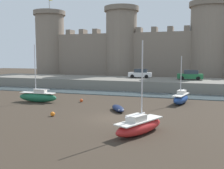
{
  "coord_description": "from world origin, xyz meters",
  "views": [
    {
      "loc": [
        7.09,
        -22.15,
        5.62
      ],
      "look_at": [
        -1.79,
        5.18,
        2.5
      ],
      "focal_mm": 42.0,
      "sensor_mm": 36.0,
      "label": 1
    }
  ],
  "objects_px": {
    "rowboat_midflat_centre": "(118,108)",
    "car_quay_west": "(140,74)",
    "mooring_buoy_off_centre": "(53,114)",
    "sailboat_foreground_right": "(181,98)",
    "sailboat_foreground_centre": "(38,96)",
    "sailboat_foreground_left": "(139,126)",
    "mooring_buoy_mid_mud": "(81,100)",
    "car_quay_east": "(190,75)"
  },
  "relations": [
    {
      "from": "sailboat_foreground_left",
      "to": "car_quay_west",
      "type": "distance_m",
      "value": 29.04
    },
    {
      "from": "sailboat_foreground_right",
      "to": "mooring_buoy_off_centre",
      "type": "height_order",
      "value": "sailboat_foreground_right"
    },
    {
      "from": "sailboat_foreground_centre",
      "to": "mooring_buoy_mid_mud",
      "type": "relative_size",
      "value": 17.53
    },
    {
      "from": "car_quay_east",
      "to": "sailboat_foreground_right",
      "type": "bearing_deg",
      "value": -92.87
    },
    {
      "from": "mooring_buoy_mid_mud",
      "to": "mooring_buoy_off_centre",
      "type": "bearing_deg",
      "value": -85.28
    },
    {
      "from": "rowboat_midflat_centre",
      "to": "sailboat_foreground_left",
      "type": "bearing_deg",
      "value": -62.35
    },
    {
      "from": "mooring_buoy_off_centre",
      "to": "car_quay_east",
      "type": "xyz_separation_m",
      "value": [
        11.74,
        23.97,
        2.27
      ]
    },
    {
      "from": "car_quay_east",
      "to": "car_quay_west",
      "type": "height_order",
      "value": "same"
    },
    {
      "from": "mooring_buoy_off_centre",
      "to": "car_quay_west",
      "type": "bearing_deg",
      "value": 83.19
    },
    {
      "from": "rowboat_midflat_centre",
      "to": "car_quay_west",
      "type": "distance_m",
      "value": 21.45
    },
    {
      "from": "rowboat_midflat_centre",
      "to": "mooring_buoy_mid_mud",
      "type": "xyz_separation_m",
      "value": [
        -5.82,
        3.7,
        -0.1
      ]
    },
    {
      "from": "car_quay_west",
      "to": "rowboat_midflat_centre",
      "type": "bearing_deg",
      "value": -84.23
    },
    {
      "from": "sailboat_foreground_right",
      "to": "rowboat_midflat_centre",
      "type": "xyz_separation_m",
      "value": [
        -5.89,
        -6.3,
        -0.36
      ]
    },
    {
      "from": "mooring_buoy_off_centre",
      "to": "mooring_buoy_mid_mud",
      "type": "bearing_deg",
      "value": 94.72
    },
    {
      "from": "mooring_buoy_mid_mud",
      "to": "car_quay_east",
      "type": "bearing_deg",
      "value": 52.51
    },
    {
      "from": "mooring_buoy_off_centre",
      "to": "mooring_buoy_mid_mud",
      "type": "xyz_separation_m",
      "value": [
        -0.65,
        7.82,
        -0.02
      ]
    },
    {
      "from": "car_quay_west",
      "to": "mooring_buoy_off_centre",
      "type": "bearing_deg",
      "value": -96.81
    },
    {
      "from": "sailboat_foreground_left",
      "to": "car_quay_east",
      "type": "bearing_deg",
      "value": 84.04
    },
    {
      "from": "rowboat_midflat_centre",
      "to": "car_quay_east",
      "type": "bearing_deg",
      "value": 71.69
    },
    {
      "from": "mooring_buoy_mid_mud",
      "to": "car_quay_east",
      "type": "xyz_separation_m",
      "value": [
        12.38,
        16.14,
        2.29
      ]
    },
    {
      "from": "sailboat_foreground_right",
      "to": "sailboat_foreground_centre",
      "type": "bearing_deg",
      "value": -165.77
    },
    {
      "from": "sailboat_foreground_centre",
      "to": "car_quay_east",
      "type": "xyz_separation_m",
      "value": [
        17.44,
        17.79,
        1.79
      ]
    },
    {
      "from": "mooring_buoy_off_centre",
      "to": "car_quay_east",
      "type": "height_order",
      "value": "car_quay_east"
    },
    {
      "from": "rowboat_midflat_centre",
      "to": "mooring_buoy_off_centre",
      "type": "height_order",
      "value": "rowboat_midflat_centre"
    },
    {
      "from": "sailboat_foreground_left",
      "to": "mooring_buoy_off_centre",
      "type": "relative_size",
      "value": 15.59
    },
    {
      "from": "car_quay_east",
      "to": "rowboat_midflat_centre",
      "type": "bearing_deg",
      "value": -108.31
    },
    {
      "from": "sailboat_foreground_right",
      "to": "mooring_buoy_off_centre",
      "type": "relative_size",
      "value": 13.09
    },
    {
      "from": "mooring_buoy_off_centre",
      "to": "car_quay_west",
      "type": "distance_m",
      "value": 25.63
    },
    {
      "from": "sailboat_foreground_centre",
      "to": "car_quay_east",
      "type": "bearing_deg",
      "value": 45.56
    },
    {
      "from": "sailboat_foreground_centre",
      "to": "rowboat_midflat_centre",
      "type": "xyz_separation_m",
      "value": [
        10.88,
        -2.05,
        -0.39
      ]
    },
    {
      "from": "rowboat_midflat_centre",
      "to": "car_quay_east",
      "type": "distance_m",
      "value": 21.01
    },
    {
      "from": "rowboat_midflat_centre",
      "to": "car_quay_west",
      "type": "height_order",
      "value": "car_quay_west"
    },
    {
      "from": "rowboat_midflat_centre",
      "to": "mooring_buoy_mid_mud",
      "type": "bearing_deg",
      "value": 147.57
    },
    {
      "from": "car_quay_east",
      "to": "mooring_buoy_off_centre",
      "type": "bearing_deg",
      "value": -116.09
    },
    {
      "from": "sailboat_foreground_centre",
      "to": "car_quay_west",
      "type": "bearing_deg",
      "value": 65.51
    },
    {
      "from": "sailboat_foreground_left",
      "to": "mooring_buoy_mid_mud",
      "type": "height_order",
      "value": "sailboat_foreground_left"
    },
    {
      "from": "car_quay_east",
      "to": "sailboat_foreground_centre",
      "type": "bearing_deg",
      "value": -134.44
    },
    {
      "from": "mooring_buoy_off_centre",
      "to": "sailboat_foreground_right",
      "type": "bearing_deg",
      "value": 43.32
    },
    {
      "from": "rowboat_midflat_centre",
      "to": "car_quay_east",
      "type": "height_order",
      "value": "car_quay_east"
    },
    {
      "from": "sailboat_foreground_centre",
      "to": "mooring_buoy_mid_mud",
      "type": "distance_m",
      "value": 5.34
    },
    {
      "from": "mooring_buoy_off_centre",
      "to": "car_quay_west",
      "type": "relative_size",
      "value": 0.1
    },
    {
      "from": "mooring_buoy_mid_mud",
      "to": "car_quay_west",
      "type": "relative_size",
      "value": 0.1
    }
  ]
}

